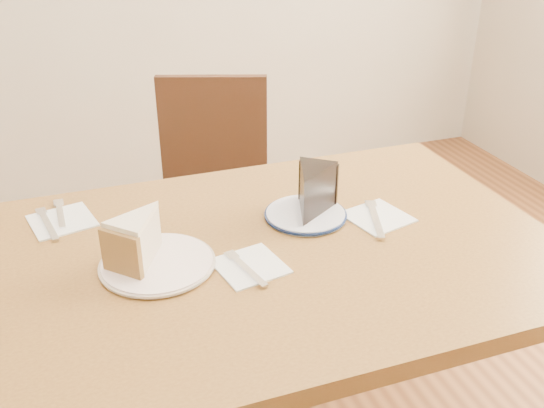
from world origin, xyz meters
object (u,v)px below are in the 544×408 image
Objects in this scene: chair_far at (213,200)px; table at (270,285)px; plate_cream at (158,264)px; plate_navy at (306,215)px; carrot_cake at (142,238)px; chocolate_cake at (311,195)px.

table is at bearing 104.38° from chair_far.
plate_cream and plate_navy have the same top height.
plate_navy is (0.12, 0.09, 0.10)m from table.
carrot_cake is (-0.02, 0.02, 0.05)m from plate_cream.
plate_navy is at bearing -11.44° from chocolate_cake.
chair_far reaches higher than plate_navy.
plate_cream is 0.36m from plate_navy.
plate_navy is 1.44× the size of chocolate_cake.
chair_far is at bearing 68.44° from plate_cream.
plate_cream is 1.82× the size of carrot_cake.
chair_far is 0.74m from chocolate_cake.
carrot_cake reaches higher than plate_cream.
chair_far is at bearing 85.40° from table.
chocolate_cake is at bearing 54.33° from carrot_cake.
plate_cream is 0.06m from carrot_cake.
chair_far is at bearing -46.81° from chocolate_cake.
carrot_cake is (-0.26, 0.03, 0.15)m from table.
plate_navy is at bearing 55.86° from carrot_cake.
table is 9.72× the size of chocolate_cake.
plate_navy is at bearing 38.04° from table.
chocolate_cake reaches higher than plate_navy.
table is at bearing -0.67° from plate_cream.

